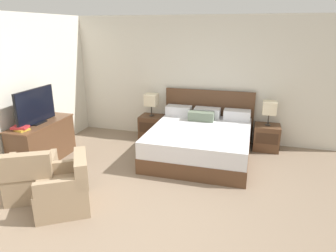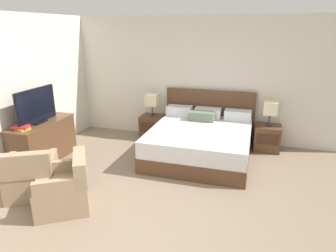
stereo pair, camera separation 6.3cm
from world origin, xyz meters
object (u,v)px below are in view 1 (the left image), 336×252
book_red_cover (22,130)px  armchair_companion (66,189)px  bed (200,140)px  table_lamp_right (270,108)px  armchair_by_window (32,178)px  dresser (43,141)px  nightstand_right (266,137)px  tv (36,107)px  table_lamp_left (151,100)px  book_blue_cover (20,127)px  nightstand_left (152,127)px

book_red_cover → armchair_companion: bearing=-30.5°
bed → book_red_cover: (-2.74, -1.51, 0.46)m
table_lamp_right → armchair_by_window: bearing=-139.9°
dresser → armchair_companion: same height
nightstand_right → table_lamp_right: 0.62m
nightstand_right → dresser: bearing=-156.4°
tv → table_lamp_left: bearing=50.0°
book_red_cover → armchair_companion: (1.29, -0.76, -0.49)m
table_lamp_right → book_red_cover: size_ratio=2.51×
table_lamp_left → book_blue_cover: (-1.53, -2.21, -0.07)m
nightstand_right → book_red_cover: book_red_cover is taller
table_lamp_right → dresser: 4.38m
armchair_companion → nightstand_left: bearing=85.9°
nightstand_left → book_blue_cover: 2.75m
table_lamp_right → armchair_companion: 4.05m
bed → armchair_companion: bearing=-122.6°
nightstand_left → armchair_companion: (-0.21, -2.97, 0.03)m
table_lamp_right → dresser: table_lamp_right is taller
table_lamp_left → armchair_companion: bearing=-94.1°
book_red_cover → book_blue_cover: (-0.03, 0.00, 0.04)m
tv → book_blue_cover: size_ratio=3.75×
dresser → book_red_cover: 0.61m
armchair_by_window → nightstand_left: bearing=72.6°
nightstand_left → book_red_cover: 2.72m
bed → dresser: bearing=-159.3°
bed → table_lamp_left: 1.53m
nightstand_right → armchair_by_window: armchair_by_window is taller
table_lamp_right → book_red_cover: bearing=-150.9°
book_blue_cover → armchair_by_window: bearing=-43.6°
tv → armchair_companion: size_ratio=1.00×
bed → table_lamp_left: (-1.23, 0.71, 0.56)m
dresser → armchair_by_window: same height
dresser → armchair_companion: size_ratio=1.40×
nightstand_left → table_lamp_right: (2.47, 0.00, 0.62)m
nightstand_right → table_lamp_right: table_lamp_right is taller
table_lamp_right → armchair_by_window: table_lamp_right is taller
book_red_cover → table_lamp_left: bearing=55.8°
nightstand_right → tv: bearing=-155.6°
nightstand_left → dresser: bearing=-131.0°
table_lamp_right → tv: tv is taller
bed → tv: tv is taller
tv → nightstand_left: bearing=50.0°
tv → bed: bearing=21.8°
dresser → tv: 0.67m
table_lamp_right → tv: 4.38m
nightstand_left → armchair_by_window: bearing=-107.4°
armchair_companion → bed: bearing=57.4°
nightstand_left → tv: bearing=-130.0°
dresser → book_blue_cover: size_ratio=5.23×
table_lamp_right → book_red_cover: 4.55m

